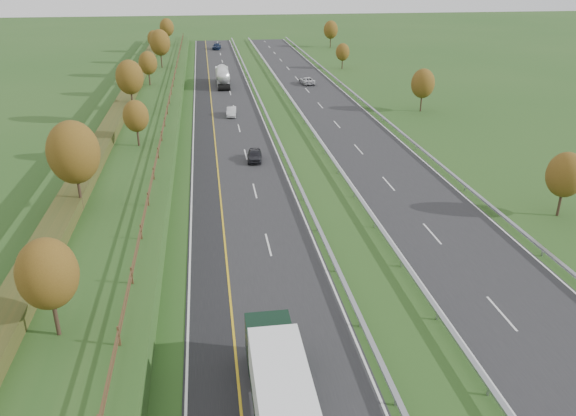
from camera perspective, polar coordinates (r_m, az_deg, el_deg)
name	(u,v)px	position (r m, az deg, el deg)	size (l,w,h in m)	color
ground	(291,134)	(76.36, 0.31, 7.50)	(400.00, 400.00, 0.00)	#264B1B
near_carriageway	(230,127)	(80.42, -5.94, 8.21)	(10.50, 200.00, 0.04)	#242426
far_carriageway	(344,122)	(82.71, 5.68, 8.65)	(10.50, 200.00, 0.04)	#242426
hard_shoulder	(203,128)	(80.36, -8.63, 8.06)	(3.00, 200.00, 0.04)	black
lane_markings	(275,125)	(80.80, -1.35, 8.42)	(26.75, 200.00, 0.01)	silver
embankment_left	(135,123)	(80.72, -15.31, 8.28)	(12.00, 200.00, 2.00)	#264B1B
hedge_left	(118,113)	(80.62, -16.86, 9.23)	(2.20, 180.00, 1.10)	#333C18
fence_left	(167,111)	(79.48, -12.22, 9.64)	(0.12, 189.06, 1.20)	#422B19
median_barrier_near	(270,121)	(80.69, -1.86, 8.81)	(0.32, 200.00, 0.71)	#92959A
median_barrier_far	(305,120)	(81.40, 1.75, 8.94)	(0.32, 200.00, 0.71)	#92959A
outer_barrier_far	(383,117)	(84.13, 9.58, 9.11)	(0.32, 200.00, 0.71)	#92959A
trees_left	(130,89)	(76.23, -15.73, 11.54)	(6.64, 164.30, 7.66)	#2D2116
trees_far	(376,60)	(112.99, 8.94, 14.65)	(8.45, 118.60, 7.12)	#2D2116
road_tanker	(223,76)	(109.29, -6.65, 13.22)	(2.40, 11.22, 3.46)	silver
car_dark_near	(255,155)	(65.54, -3.42, 5.39)	(1.60, 3.98, 1.36)	black
car_silver_mid	(231,112)	(86.27, -5.77, 9.73)	(1.39, 3.97, 1.31)	#B6B7BB
car_small_far	(217,46)	(159.21, -7.26, 15.98)	(2.10, 5.17, 1.50)	#121E3A
car_oncoming	(307,80)	(110.12, 1.94, 12.83)	(2.25, 4.87, 1.35)	silver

